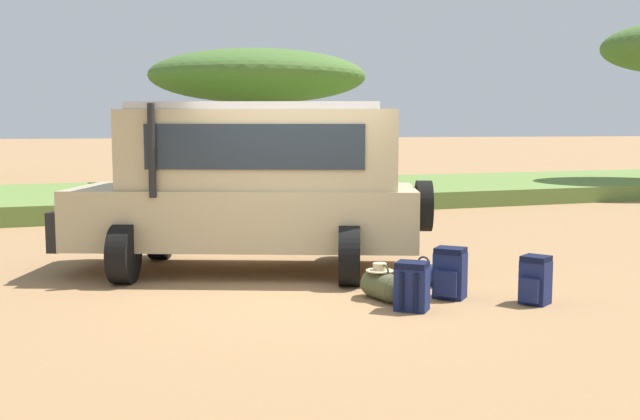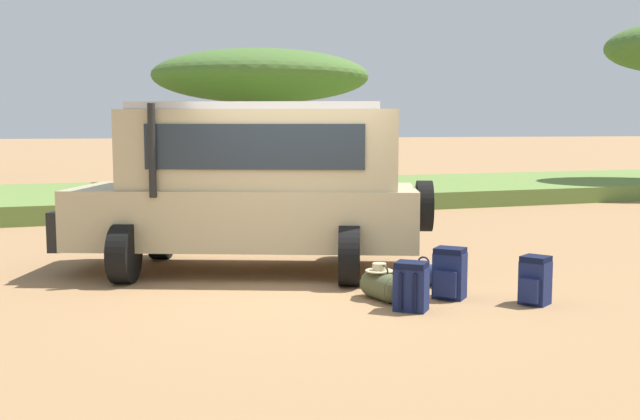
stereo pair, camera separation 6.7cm
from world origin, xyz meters
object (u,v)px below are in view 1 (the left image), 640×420
Objects in this scene: duffel_bag_low_black_case at (384,286)px; acacia_tree_right_mid at (258,77)px; safari_vehicle at (253,183)px; backpack_cluster_center at (535,281)px; backpack_beside_front_wheel at (412,287)px; duffel_bag_soft_canvas at (423,274)px; backpack_near_rear_wheel at (450,274)px.

duffel_bag_low_black_case is 16.21m from acacia_tree_right_mid.
backpack_cluster_center is at bearing -51.25° from safari_vehicle.
backpack_beside_front_wheel is at bearing 171.06° from backpack_cluster_center.
duffel_bag_low_black_case is 1.26× the size of duffel_bag_soft_canvas.
backpack_near_rear_wheel is 0.09× the size of acacia_tree_right_mid.
duffel_bag_low_black_case is at bearing -100.44° from acacia_tree_right_mid.
acacia_tree_right_mid is (1.99, 14.92, 3.61)m from duffel_bag_soft_canvas.
safari_vehicle is at bearing 136.30° from duffel_bag_soft_canvas.
duffel_bag_low_black_case reaches higher than duffel_bag_soft_canvas.
duffel_bag_soft_canvas is at bearing 84.59° from backpack_near_rear_wheel.
acacia_tree_right_mid is (2.78, 16.12, 3.48)m from backpack_beside_front_wheel.
backpack_beside_front_wheel is (1.06, -2.97, -1.02)m from safari_vehicle.
duffel_bag_low_black_case is 1.08m from duffel_bag_soft_canvas.
backpack_near_rear_wheel is 0.81× the size of duffel_bag_low_black_case.
backpack_cluster_center is 1.79m from duffel_bag_low_black_case.
duffel_bag_soft_canvas is at bearing -97.59° from acacia_tree_right_mid.
duffel_bag_soft_canvas is 15.48m from acacia_tree_right_mid.
acacia_tree_right_mid is at bearing 82.52° from backpack_near_rear_wheel.
safari_vehicle is 8.56× the size of backpack_near_rear_wheel.
duffel_bag_soft_canvas is at bearing 116.62° from backpack_cluster_center.
acacia_tree_right_mid is at bearing 85.56° from backpack_cluster_center.
backpack_cluster_center reaches higher than backpack_beside_front_wheel.
safari_vehicle is at bearing 109.69° from backpack_beside_front_wheel.
backpack_cluster_center is 0.95× the size of duffel_bag_soft_canvas.
safari_vehicle reaches higher than backpack_near_rear_wheel.
acacia_tree_right_mid is at bearing 80.20° from backpack_beside_front_wheel.
backpack_beside_front_wheel reaches higher than duffel_bag_low_black_case.
backpack_near_rear_wheel is 0.83m from duffel_bag_low_black_case.
backpack_beside_front_wheel is at bearing -123.55° from duffel_bag_soft_canvas.
duffel_bag_low_black_case is (-0.80, 0.19, -0.13)m from backpack_near_rear_wheel.
duffel_bag_soft_canvas is (0.87, 0.63, -0.03)m from duffel_bag_low_black_case.
safari_vehicle is at bearing 128.75° from backpack_cluster_center.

